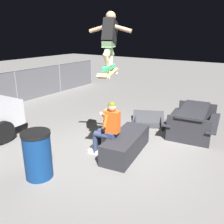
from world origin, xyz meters
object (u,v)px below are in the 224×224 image
picnic_table_back (193,117)px  kicker_ramp (148,121)px  ledge_box_main (126,144)px  person_sitting_on_ledge (108,126)px  trash_bin (38,155)px  skater_airborne (110,38)px  skateboard (109,73)px

picnic_table_back → kicker_ramp: bearing=87.4°
ledge_box_main → person_sitting_on_ledge: size_ratio=1.26×
kicker_ramp → trash_bin: 4.00m
ledge_box_main → skater_airborne: bearing=148.4°
person_sitting_on_ledge → kicker_ramp: (2.42, 0.12, -0.67)m
ledge_box_main → skater_airborne: (-0.36, 0.22, 2.41)m
picnic_table_back → trash_bin: (-3.88, 1.89, -0.01)m
trash_bin → picnic_table_back: bearing=-25.9°
ledge_box_main → trash_bin: size_ratio=1.71×
ledge_box_main → skateboard: (-0.41, 0.20, 1.73)m
ledge_box_main → skateboard: 1.79m
picnic_table_back → skater_airborne: bearing=154.2°
person_sitting_on_ledge → skateboard: bearing=-135.6°
skateboard → kicker_ramp: (2.54, 0.24, -1.90)m
trash_bin → skateboard: bearing=-27.6°
ledge_box_main → picnic_table_back: (2.07, -0.95, 0.26)m
skater_airborne → trash_bin: skater_airborne is taller
kicker_ramp → picnic_table_back: picnic_table_back is taller
picnic_table_back → trash_bin: 4.32m
person_sitting_on_ledge → picnic_table_back: bearing=-28.4°
trash_bin → skater_airborne: bearing=-26.1°
ledge_box_main → trash_bin: trash_bin is taller
picnic_table_back → ledge_box_main: bearing=155.2°
person_sitting_on_ledge → trash_bin: 1.66m
skater_airborne → kicker_ramp: skater_airborne is taller
skateboard → skater_airborne: 0.69m
skater_airborne → kicker_ramp: (2.49, 0.22, -2.59)m
person_sitting_on_ledge → skateboard: 1.25m
skateboard → trash_bin: bearing=152.4°
skateboard → picnic_table_back: 3.11m
trash_bin → ledge_box_main: bearing=-27.3°
skateboard → skater_airborne: size_ratio=0.92×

